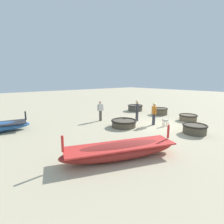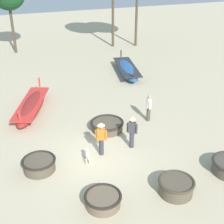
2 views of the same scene
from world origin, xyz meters
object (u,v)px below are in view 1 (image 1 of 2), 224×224
Objects in this scene: fisherman_standing_right at (154,112)px; dog at (165,121)px; fisherman_crouching at (137,109)px; coracle_front_right at (124,123)px; coracle_center at (135,108)px; fisherman_standing_left at (100,110)px; coracle_front_left at (195,129)px; coracle_nearest at (188,117)px; coracle_weathered at (160,111)px; long_boat_green_hull at (121,150)px.

fisherman_standing_right reaches higher than dog.
fisherman_crouching reaches higher than dog.
dog reaches higher than coracle_front_right.
fisherman_standing_left reaches higher than coracle_center.
coracle_center is at bearing -28.81° from dog.
coracle_front_left is 4.48m from coracle_front_right.
coracle_center is (7.51, -3.09, 0.02)m from coracle_front_left.
fisherman_crouching is at bearing -133.15° from fisherman_standing_left.
dog is (-2.32, -0.33, -0.59)m from fisherman_crouching.
fisherman_standing_left is at bearing 31.30° from fisherman_standing_right.
coracle_nearest is 0.97× the size of coracle_front_left.
coracle_weathered is 4.14m from dog.
coracle_center reaches higher than dog.
coracle_center is 6.15m from dog.
fisherman_standing_right reaches higher than long_boat_green_hull.
long_boat_green_hull is at bearing 114.53° from coracle_weathered.
coracle_center is at bearing -51.70° from long_boat_green_hull.
coracle_nearest is 2.08× the size of dog.
dog is at bearing 151.19° from coracle_center.
long_boat_green_hull is (-1.31, 8.74, 0.10)m from coracle_nearest.
coracle_weathered is (4.69, -3.37, 0.03)m from coracle_front_left.
fisherman_standing_left is 4.95m from dog.
coracle_front_left is at bearing 176.72° from dog.
fisherman_crouching is (0.52, -1.97, 0.68)m from coracle_front_right.
dog is at bearing -3.28° from coracle_front_left.
long_boat_green_hull reaches higher than coracle_front_right.
coracle_nearest is 8.83m from long_boat_green_hull.
coracle_front_left is at bearing -160.18° from fisherman_standing_left.
coracle_weathered is at bearing -35.70° from coracle_front_left.
coracle_front_right is 2.36m from fisherman_standing_right.
coracle_weathered is 3.64m from fisherman_crouching.
fisherman_standing_right is at bearing 3.27° from coracle_front_left.
fisherman_crouching is 2.89m from fisherman_standing_left.
coracle_center is (2.82, 0.28, -0.00)m from coracle_weathered.
fisherman_standing_right is at bearing 20.56° from dog.
coracle_front_right is at bearing 104.72° from fisherman_crouching.
long_boat_green_hull is at bearing 149.59° from fisherman_standing_left.
long_boat_green_hull is 3.05× the size of fisherman_crouching.
fisherman_crouching is 1.55m from fisherman_standing_right.
long_boat_green_hull is at bearing 125.13° from fisherman_crouching.
dog is at bearing -150.46° from fisherman_standing_left.
coracle_front_left reaches higher than dog.
fisherman_standing_left is at bearing 101.55° from coracle_center.
fisherman_crouching reaches higher than coracle_weathered.
coracle_front_left is 5.79m from long_boat_green_hull.
coracle_front_left is 6.83m from fisherman_standing_left.
coracle_nearest is 5.56m from coracle_front_right.
coracle_front_left is 0.29× the size of long_boat_green_hull.
coracle_nearest is 5.68m from coracle_center.
long_boat_green_hull is at bearing 133.43° from coracle_front_right.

